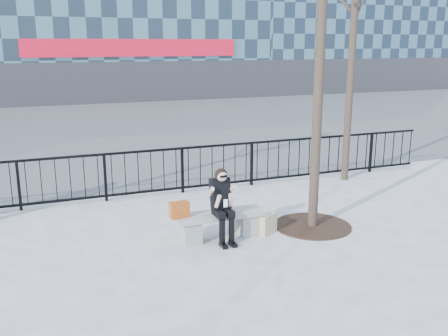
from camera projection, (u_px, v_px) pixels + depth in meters
name	position (u px, v px, depth m)	size (l,w,h in m)	color
ground	(220.00, 238.00, 9.15)	(120.00, 120.00, 0.00)	gray
street_surface	(102.00, 121.00, 22.70)	(60.00, 23.00, 0.01)	#474747
railing	(174.00, 171.00, 11.73)	(14.00, 0.06, 1.10)	black
tree_grate	(312.00, 226.00, 9.73)	(1.50, 1.50, 0.02)	black
bench_main	(220.00, 222.00, 9.08)	(1.65, 0.46, 0.49)	slate
seated_woman	(223.00, 206.00, 8.84)	(0.50, 0.64, 1.34)	black
handbag	(179.00, 210.00, 8.75)	(0.34, 0.16, 0.28)	#A84714
shopping_bag	(268.00, 224.00, 9.31)	(0.40, 0.15, 0.38)	beige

